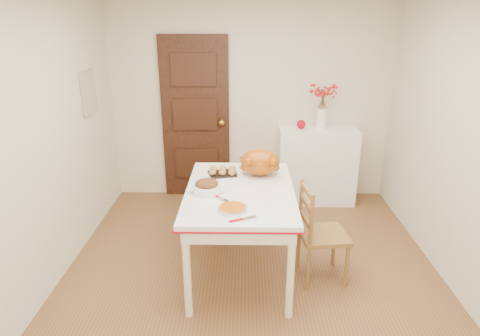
{
  "coord_description": "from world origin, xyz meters",
  "views": [
    {
      "loc": [
        -0.06,
        -3.17,
        2.27
      ],
      "look_at": [
        -0.11,
        0.22,
        1.02
      ],
      "focal_mm": 31.08,
      "sensor_mm": 36.0,
      "label": 1
    }
  ],
  "objects_px": {
    "sideboard": "(316,166)",
    "kitchen_table": "(240,232)",
    "turkey_platter": "(260,164)",
    "pumpkin_pie": "(233,208)",
    "chair_oak": "(324,233)"
  },
  "relations": [
    {
      "from": "turkey_platter",
      "to": "pumpkin_pie",
      "type": "xyz_separation_m",
      "value": [
        -0.23,
        -0.71,
        -0.11
      ]
    },
    {
      "from": "sideboard",
      "to": "pumpkin_pie",
      "type": "distance_m",
      "value": 2.29
    },
    {
      "from": "chair_oak",
      "to": "turkey_platter",
      "type": "xyz_separation_m",
      "value": [
        -0.56,
        0.36,
        0.52
      ]
    },
    {
      "from": "turkey_platter",
      "to": "pumpkin_pie",
      "type": "relative_size",
      "value": 1.86
    },
    {
      "from": "sideboard",
      "to": "kitchen_table",
      "type": "xyz_separation_m",
      "value": [
        -0.94,
        -1.61,
        -0.06
      ]
    },
    {
      "from": "kitchen_table",
      "to": "turkey_platter",
      "type": "relative_size",
      "value": 3.29
    },
    {
      "from": "sideboard",
      "to": "pumpkin_pie",
      "type": "relative_size",
      "value": 4.2
    },
    {
      "from": "kitchen_table",
      "to": "turkey_platter",
      "type": "xyz_separation_m",
      "value": [
        0.18,
        0.29,
        0.55
      ]
    },
    {
      "from": "sideboard",
      "to": "pumpkin_pie",
      "type": "xyz_separation_m",
      "value": [
        -0.99,
        -2.03,
        0.38
      ]
    },
    {
      "from": "sideboard",
      "to": "kitchen_table",
      "type": "height_order",
      "value": "sideboard"
    },
    {
      "from": "sideboard",
      "to": "kitchen_table",
      "type": "relative_size",
      "value": 0.68
    },
    {
      "from": "sideboard",
      "to": "turkey_platter",
      "type": "relative_size",
      "value": 2.26
    },
    {
      "from": "sideboard",
      "to": "chair_oak",
      "type": "xyz_separation_m",
      "value": [
        -0.2,
        -1.68,
        -0.02
      ]
    },
    {
      "from": "sideboard",
      "to": "chair_oak",
      "type": "distance_m",
      "value": 1.69
    },
    {
      "from": "chair_oak",
      "to": "pumpkin_pie",
      "type": "relative_size",
      "value": 3.99
    }
  ]
}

